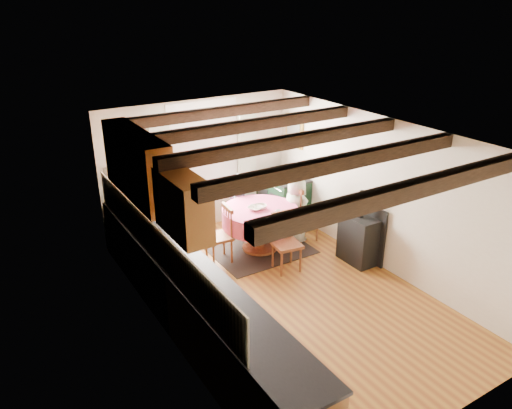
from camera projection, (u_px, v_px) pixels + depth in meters
floor at (285, 295)px, 7.21m from camera, size 3.60×5.50×0.00m
ceiling at (289, 135)px, 6.27m from camera, size 3.60×5.50×0.00m
wall_back at (199, 166)px, 8.89m from camera, size 3.60×0.00×2.40m
wall_front at (457, 326)px, 4.59m from camera, size 3.60×0.00×2.40m
wall_left at (163, 254)px, 5.86m from camera, size 0.00×5.50×2.40m
wall_right at (383, 195)px, 7.61m from camera, size 0.00×5.50×2.40m
beam_a at (410, 190)px, 4.74m from camera, size 3.60×0.16×0.16m
beam_b at (341, 162)px, 5.52m from camera, size 3.60×0.16×0.16m
beam_c at (289, 142)px, 6.30m from camera, size 3.60×0.16×0.16m
beam_d at (249, 126)px, 7.09m from camera, size 3.60×0.16×0.16m
beam_e at (216, 113)px, 7.87m from camera, size 3.60×0.16×0.16m
splash_left at (155, 244)px, 6.11m from camera, size 0.02×4.50×0.55m
splash_back at (146, 176)px, 8.39m from camera, size 1.40×0.02×0.55m
base_cabinet_left at (189, 301)px, 6.31m from camera, size 0.60×5.30×0.88m
base_cabinet_back at (153, 223)px, 8.44m from camera, size 1.30×0.60×0.88m
worktop_left at (189, 269)px, 6.14m from camera, size 0.64×5.30×0.04m
worktop_back at (151, 199)px, 8.25m from camera, size 1.30×0.64×0.04m
wall_cabinet_glass at (137, 165)px, 6.59m from camera, size 0.34×1.80×0.90m
wall_cabinet_solid at (183, 205)px, 5.44m from camera, size 0.34×0.90×0.70m
window_frame at (203, 144)px, 8.77m from camera, size 1.34×0.03×1.54m
window_pane at (203, 144)px, 8.77m from camera, size 1.20×0.01×1.40m
curtain_left at (162, 180)px, 8.49m from camera, size 0.35×0.10×2.10m
curtain_right at (247, 164)px, 9.31m from camera, size 0.35×0.10×2.10m
curtain_rod at (204, 111)px, 8.47m from camera, size 2.00×0.03×0.03m
wall_picture at (294, 131)px, 9.20m from camera, size 0.04×0.50×0.60m
wall_plate at (250, 131)px, 9.18m from camera, size 0.30×0.02×0.30m
rug at (260, 249)px, 8.50m from camera, size 1.63×1.27×0.01m
dining_table at (260, 229)px, 8.35m from camera, size 1.27×1.27×0.77m
chair_near at (287, 243)px, 7.70m from camera, size 0.46×0.48×0.96m
chair_left at (218, 235)px, 7.95m from camera, size 0.47×0.45×0.96m
chair_right at (304, 212)px, 8.68m from camera, size 0.50×0.48×1.03m
aga_range at (283, 198)px, 9.46m from camera, size 0.64×0.99×0.92m
cast_iron_stove at (359, 227)px, 7.89m from camera, size 0.37×0.62×1.24m
child_far at (239, 204)px, 8.89m from camera, size 0.48×0.38×1.16m
child_right at (296, 209)px, 8.58m from camera, size 0.51×0.66×1.21m
bowl_a at (255, 208)px, 8.14m from camera, size 0.32×0.32×0.06m
bowl_b at (260, 207)px, 8.18m from camera, size 0.30×0.30×0.07m
cup at (278, 213)px, 7.92m from camera, size 0.11×0.11×0.09m
canister_tall at (135, 194)px, 8.06m from camera, size 0.15×0.15×0.26m
canister_wide at (158, 189)px, 8.35m from camera, size 0.17×0.17×0.19m
canister_slim at (162, 189)px, 8.23m from camera, size 0.10×0.10×0.27m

